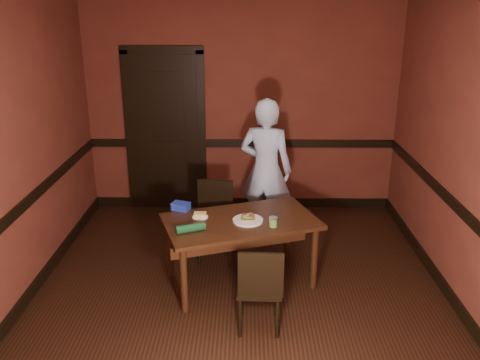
{
  "coord_description": "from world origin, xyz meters",
  "views": [
    {
      "loc": [
        0.06,
        -4.24,
        2.67
      ],
      "look_at": [
        0.0,
        0.35,
        1.05
      ],
      "focal_mm": 38.0,
      "sensor_mm": 36.0,
      "label": 1
    }
  ],
  "objects_px": {
    "sandwich_plate": "(248,219)",
    "sauce_jar": "(273,222)",
    "chair_near": "(259,286)",
    "cheese_saucer": "(200,216)",
    "chair_far": "(217,222)",
    "dining_table": "(241,251)",
    "food_tub": "(181,206)",
    "person": "(266,170)"
  },
  "relations": [
    {
      "from": "sandwich_plate",
      "to": "dining_table",
      "type": "bearing_deg",
      "value": 153.09
    },
    {
      "from": "chair_far",
      "to": "dining_table",
      "type": "bearing_deg",
      "value": -54.7
    },
    {
      "from": "sandwich_plate",
      "to": "food_tub",
      "type": "bearing_deg",
      "value": 157.89
    },
    {
      "from": "sandwich_plate",
      "to": "sauce_jar",
      "type": "bearing_deg",
      "value": -26.32
    },
    {
      "from": "chair_near",
      "to": "cheese_saucer",
      "type": "relative_size",
      "value": 5.03
    },
    {
      "from": "dining_table",
      "to": "cheese_saucer",
      "type": "relative_size",
      "value": 9.2
    },
    {
      "from": "sandwich_plate",
      "to": "food_tub",
      "type": "distance_m",
      "value": 0.73
    },
    {
      "from": "sauce_jar",
      "to": "person",
      "type": "bearing_deg",
      "value": 91.38
    },
    {
      "from": "sauce_jar",
      "to": "food_tub",
      "type": "bearing_deg",
      "value": 156.77
    },
    {
      "from": "chair_near",
      "to": "sandwich_plate",
      "type": "xyz_separation_m",
      "value": [
        -0.1,
        0.7,
        0.3
      ]
    },
    {
      "from": "cheese_saucer",
      "to": "sandwich_plate",
      "type": "bearing_deg",
      "value": -10.22
    },
    {
      "from": "person",
      "to": "chair_far",
      "type": "bearing_deg",
      "value": 62.5
    },
    {
      "from": "chair_near",
      "to": "sauce_jar",
      "type": "height_order",
      "value": "chair_near"
    },
    {
      "from": "person",
      "to": "sandwich_plate",
      "type": "xyz_separation_m",
      "value": [
        -0.21,
        -1.1,
        -0.13
      ]
    },
    {
      "from": "chair_near",
      "to": "cheese_saucer",
      "type": "height_order",
      "value": "chair_near"
    },
    {
      "from": "dining_table",
      "to": "sandwich_plate",
      "type": "height_order",
      "value": "sandwich_plate"
    },
    {
      "from": "sandwich_plate",
      "to": "food_tub",
      "type": "height_order",
      "value": "food_tub"
    },
    {
      "from": "chair_far",
      "to": "sauce_jar",
      "type": "xyz_separation_m",
      "value": [
        0.57,
        -0.66,
        0.3
      ]
    },
    {
      "from": "dining_table",
      "to": "sandwich_plate",
      "type": "xyz_separation_m",
      "value": [
        0.07,
        -0.04,
        0.36
      ]
    },
    {
      "from": "chair_far",
      "to": "food_tub",
      "type": "xyz_separation_m",
      "value": [
        -0.35,
        -0.27,
        0.3
      ]
    },
    {
      "from": "dining_table",
      "to": "person",
      "type": "distance_m",
      "value": 1.21
    },
    {
      "from": "sandwich_plate",
      "to": "chair_far",
      "type": "bearing_deg",
      "value": 121.21
    },
    {
      "from": "sauce_jar",
      "to": "food_tub",
      "type": "xyz_separation_m",
      "value": [
        -0.91,
        0.39,
        -0.01
      ]
    },
    {
      "from": "chair_near",
      "to": "sandwich_plate",
      "type": "bearing_deg",
      "value": -80.13
    },
    {
      "from": "person",
      "to": "sandwich_plate",
      "type": "bearing_deg",
      "value": 95.71
    },
    {
      "from": "person",
      "to": "cheese_saucer",
      "type": "bearing_deg",
      "value": 72.88
    },
    {
      "from": "chair_far",
      "to": "chair_near",
      "type": "bearing_deg",
      "value": -62.88
    },
    {
      "from": "cheese_saucer",
      "to": "dining_table",
      "type": "bearing_deg",
      "value": -6.99
    },
    {
      "from": "sauce_jar",
      "to": "chair_far",
      "type": "bearing_deg",
      "value": 130.6
    },
    {
      "from": "dining_table",
      "to": "person",
      "type": "xyz_separation_m",
      "value": [
        0.28,
        1.07,
        0.49
      ]
    },
    {
      "from": "chair_far",
      "to": "cheese_saucer",
      "type": "height_order",
      "value": "chair_far"
    },
    {
      "from": "person",
      "to": "cheese_saucer",
      "type": "height_order",
      "value": "person"
    },
    {
      "from": "person",
      "to": "cheese_saucer",
      "type": "relative_size",
      "value": 10.59
    },
    {
      "from": "chair_near",
      "to": "cheese_saucer",
      "type": "distance_m",
      "value": 1.01
    },
    {
      "from": "dining_table",
      "to": "chair_far",
      "type": "bearing_deg",
      "value": 97.83
    },
    {
      "from": "chair_near",
      "to": "food_tub",
      "type": "bearing_deg",
      "value": -49.62
    },
    {
      "from": "dining_table",
      "to": "sandwich_plate",
      "type": "bearing_deg",
      "value": -46.13
    },
    {
      "from": "chair_far",
      "to": "chair_near",
      "type": "relative_size",
      "value": 1.06
    },
    {
      "from": "chair_far",
      "to": "cheese_saucer",
      "type": "xyz_separation_m",
      "value": [
        -0.14,
        -0.46,
        0.28
      ]
    },
    {
      "from": "cheese_saucer",
      "to": "food_tub",
      "type": "height_order",
      "value": "food_tub"
    },
    {
      "from": "food_tub",
      "to": "cheese_saucer",
      "type": "bearing_deg",
      "value": -22.58
    },
    {
      "from": "chair_near",
      "to": "chair_far",
      "type": "bearing_deg",
      "value": -69.09
    }
  ]
}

